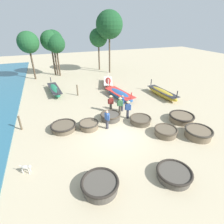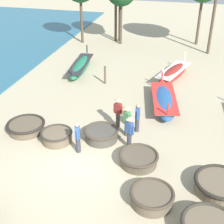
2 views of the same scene
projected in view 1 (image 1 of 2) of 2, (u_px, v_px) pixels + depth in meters
ground_plane at (115, 135)px, 12.89m from camera, size 80.00×80.00×0.00m
coracle_far_left at (140, 120)px, 14.31m from camera, size 1.76×1.76×0.51m
coracle_front_left at (100, 185)px, 8.59m from camera, size 1.91×1.91×0.58m
coracle_far_right at (111, 116)px, 14.80m from camera, size 1.71×1.71×0.56m
coracle_weathered at (166, 131)px, 12.77m from camera, size 1.69×1.69×0.56m
coracle_front_right at (174, 174)px, 9.25m from camera, size 1.91×1.91×0.50m
coracle_beside_post at (198, 133)px, 12.53m from camera, size 1.94×1.94×0.65m
coracle_nearest at (64, 127)px, 13.41m from camera, size 1.96×1.96×0.49m
coracle_center at (182, 118)px, 14.58m from camera, size 2.05×2.05×0.58m
coracle_tilted at (89, 125)px, 13.60m from camera, size 1.56×1.56×0.54m
long_boat_ochre_hull at (120, 94)px, 19.08m from camera, size 2.10×4.70×1.28m
long_boat_blue_hull at (108, 82)px, 22.71m from camera, size 2.31×4.29×1.39m
long_boat_red_hull at (55, 90)px, 20.36m from camera, size 1.44×4.88×1.27m
long_boat_green_hull at (162, 93)px, 19.38m from camera, size 1.32×4.74×1.38m
fisherman_hauling at (107, 119)px, 13.30m from camera, size 0.31×0.51×1.57m
fisherman_by_coracle at (128, 108)px, 14.71m from camera, size 0.47×0.36×1.67m
fisherman_crouching at (120, 104)px, 15.40m from camera, size 0.47×0.36×1.67m
fisherman_standing_left at (111, 102)px, 15.79m from camera, size 0.51×0.36×1.67m
fisherman_standing_right at (122, 103)px, 16.01m from camera, size 0.25×0.53×1.57m
dog at (26, 167)px, 9.53m from camera, size 0.64×0.40×0.55m
mooring_post_inland at (20, 123)px, 13.28m from camera, size 0.14×0.14×1.19m
mooring_post_mid_beach at (77, 90)px, 19.51m from camera, size 0.14×0.14×1.26m
tree_leftmost at (53, 40)px, 25.25m from camera, size 2.84×2.84×6.47m
tree_center at (98, 38)px, 28.07m from camera, size 2.89×2.89×6.59m
tree_rightmost at (28, 43)px, 23.15m from camera, size 2.81×2.81×6.41m
tree_right_mid at (56, 44)px, 24.87m from camera, size 2.61×2.61×5.95m
tree_tall_back at (109, 25)px, 25.48m from camera, size 3.96×3.96×9.02m
tree_left_mid at (51, 41)px, 25.01m from camera, size 2.83×2.83×6.44m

